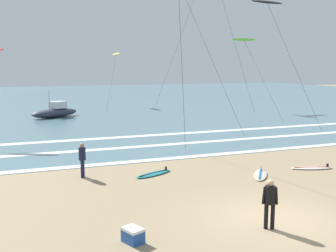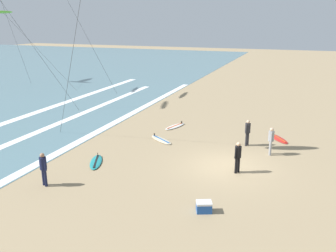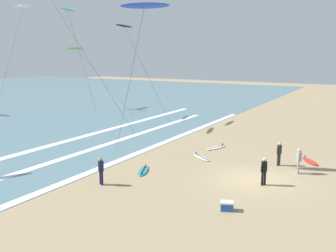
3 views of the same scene
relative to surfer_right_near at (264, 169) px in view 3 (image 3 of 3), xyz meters
name	(u,v)px [view 3 (image 3 of 3)]	position (x,y,z in m)	size (l,w,h in m)	color
ground_plane	(255,180)	(0.57, 0.63, -0.96)	(160.00, 160.00, 0.00)	#9E8763
wave_foam_shoreline	(122,159)	(0.09, 10.12, -0.94)	(46.11, 0.61, 0.01)	white
wave_foam_mid_break	(97,147)	(1.80, 13.91, -0.94)	(37.07, 0.64, 0.01)	white
wave_foam_outer_break	(61,143)	(1.48, 17.67, -0.94)	(45.96, 0.76, 0.01)	white
surfer_right_near	(264,169)	(0.00, 0.00, 0.00)	(0.49, 0.32, 1.60)	black
surfer_foreground_main	(279,152)	(4.24, 0.15, 0.00)	(0.51, 0.32, 1.60)	#232328
surfer_left_near	(101,169)	(-4.59, 8.03, 0.00)	(0.32, 0.50, 1.60)	#141938
surfer_background_far	(299,159)	(3.13, -1.31, 0.00)	(0.52, 0.32, 1.60)	gray
surfboard_left_pile	(310,161)	(6.15, -1.56, -0.91)	(2.09, 1.65, 0.25)	red
surfboard_near_water	(143,171)	(-1.38, 7.30, -0.91)	(2.16, 1.41, 0.25)	teal
surfboard_right_spare	(216,148)	(6.39, 5.56, -0.91)	(2.18, 1.19, 0.25)	silver
surfboard_foreground_flat	(202,157)	(3.27, 5.38, -0.91)	(1.72, 2.05, 0.25)	beige
kite_black_high_left	(124,26)	(12.60, 19.01, 9.38)	(4.65, 4.34, 10.61)	black
kite_lime_far_left	(76,49)	(17.94, 31.31, 7.22)	(3.97, 11.63, 8.45)	#70C628
kite_blue_far_right	(144,7)	(0.07, 8.04, 9.33)	(3.37, 6.11, 10.56)	blue
kite_cyan_distant_high	(68,10)	(12.43, 27.04, 11.51)	(6.79, 1.70, 12.76)	#23A8C6
kite_white_distant_low	(23,7)	(14.09, 36.78, 12.65)	(5.91, 3.26, 13.92)	white
cooler_box	(227,206)	(-4.28, 0.56, -0.74)	(0.65, 0.74, 0.44)	#1E4C9E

